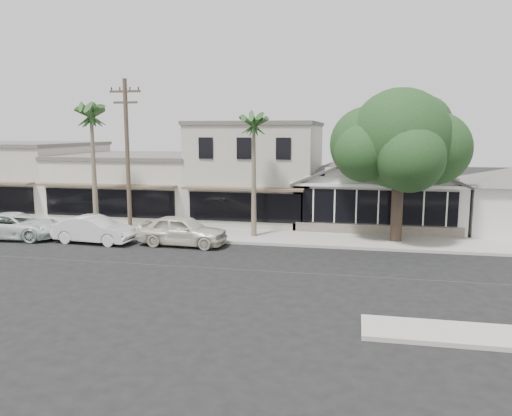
% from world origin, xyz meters
% --- Properties ---
extents(ground, '(140.00, 140.00, 0.00)m').
position_xyz_m(ground, '(0.00, 0.00, 0.00)').
color(ground, black).
rests_on(ground, ground).
extents(sidewalk_north, '(90.00, 3.50, 0.15)m').
position_xyz_m(sidewalk_north, '(-8.00, 6.75, 0.07)').
color(sidewalk_north, '#9E9991').
rests_on(sidewalk_north, ground).
extents(corner_shop, '(10.40, 8.60, 5.10)m').
position_xyz_m(corner_shop, '(5.00, 12.47, 2.62)').
color(corner_shop, silver).
rests_on(corner_shop, ground).
extents(row_building_near, '(8.00, 10.00, 6.50)m').
position_xyz_m(row_building_near, '(-3.00, 13.50, 3.25)').
color(row_building_near, beige).
rests_on(row_building_near, ground).
extents(row_building_midnear, '(10.00, 10.00, 4.20)m').
position_xyz_m(row_building_midnear, '(-12.00, 13.50, 2.10)').
color(row_building_midnear, silver).
rests_on(row_building_midnear, ground).
extents(row_building_midfar, '(11.00, 10.00, 5.00)m').
position_xyz_m(row_building_midfar, '(-22.50, 13.50, 2.50)').
color(row_building_midfar, beige).
rests_on(row_building_midfar, ground).
extents(utility_pole, '(1.80, 0.24, 9.00)m').
position_xyz_m(utility_pole, '(-9.00, 5.20, 4.79)').
color(utility_pole, brown).
rests_on(utility_pole, ground).
extents(car_0, '(4.93, 2.18, 1.65)m').
position_xyz_m(car_0, '(-5.42, 4.07, 0.83)').
color(car_0, beige).
rests_on(car_0, ground).
extents(car_1, '(4.65, 1.92, 1.50)m').
position_xyz_m(car_1, '(-10.42, 3.69, 0.75)').
color(car_1, silver).
rests_on(car_1, ground).
extents(car_2, '(5.54, 2.88, 1.49)m').
position_xyz_m(car_2, '(-15.42, 3.80, 0.74)').
color(car_2, silver).
rests_on(car_2, ground).
extents(shade_tree, '(7.60, 6.87, 8.43)m').
position_xyz_m(shade_tree, '(5.86, 7.15, 5.55)').
color(shade_tree, '#443329').
rests_on(shade_tree, ground).
extents(palm_east, '(2.48, 2.48, 7.48)m').
position_xyz_m(palm_east, '(-2.00, 6.57, 6.44)').
color(palm_east, '#726651').
rests_on(palm_east, ground).
extents(palm_mid, '(3.00, 3.00, 8.10)m').
position_xyz_m(palm_mid, '(-11.49, 5.87, 6.98)').
color(palm_mid, '#726651').
rests_on(palm_mid, ground).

